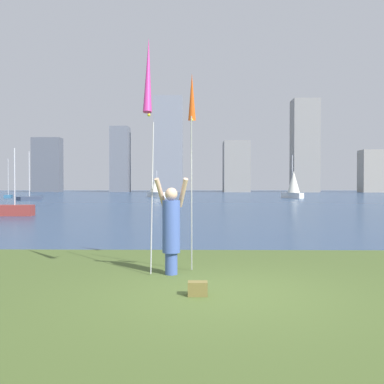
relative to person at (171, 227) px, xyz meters
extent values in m
cube|color=navy|center=(0.93, 60.87, -0.98)|extent=(120.00, 115.33, 0.12)
cube|color=#232D14|center=(0.93, 3.20, -0.95)|extent=(120.00, 0.70, 0.02)
cylinder|color=#3F59A5|center=(0.00, -0.01, -0.71)|extent=(0.24, 0.24, 0.42)
cylinder|color=#3F59A5|center=(0.00, -0.01, 0.01)|extent=(0.34, 0.34, 1.01)
sphere|color=#D1A889|center=(0.00, -0.01, 0.64)|extent=(0.25, 0.25, 0.25)
cylinder|color=#D1A889|center=(-0.22, 0.13, 0.66)|extent=(0.25, 0.39, 0.58)
cylinder|color=#D1A889|center=(0.22, 0.13, 0.66)|extent=(0.25, 0.39, 0.58)
cylinder|color=#B2B2B7|center=(-0.39, 0.17, 0.59)|extent=(0.02, 0.56, 2.99)
cone|color=#D83399|center=(-0.39, -0.49, 2.83)|extent=(0.16, 0.41, 1.44)
sphere|color=yellow|center=(-0.39, -0.37, 2.11)|extent=(0.06, 0.06, 0.06)
cylinder|color=#B2B2B7|center=(0.39, 0.17, 0.62)|extent=(0.02, 0.45, 3.05)
cone|color=#F25919|center=(0.39, 0.66, 2.64)|extent=(0.16, 0.29, 0.98)
sphere|color=yellow|center=(0.39, 0.59, 2.16)|extent=(0.06, 0.06, 0.06)
cube|color=olive|center=(0.52, -1.65, -0.81)|extent=(0.31, 0.20, 0.22)
cube|color=maroon|center=(-9.71, 15.84, -0.62)|extent=(2.03, 0.94, 0.60)
cylinder|color=silver|center=(-9.71, 15.84, 1.26)|extent=(0.06, 0.06, 3.17)
cube|color=white|center=(-5.18, 50.96, -0.58)|extent=(2.75, 2.44, 0.69)
cylinder|color=silver|center=(-5.18, 50.96, 1.21)|extent=(0.09, 0.09, 2.89)
cone|color=silver|center=(-5.36, 51.11, 0.76)|extent=(2.14, 2.14, 1.98)
cube|color=white|center=(12.22, 47.24, -0.58)|extent=(2.48, 3.01, 0.69)
cylinder|color=silver|center=(12.22, 47.24, 2.13)|extent=(0.09, 0.09, 4.74)
cone|color=silver|center=(12.36, 47.05, 1.12)|extent=(2.16, 2.16, 2.72)
cube|color=#2D6084|center=(-24.31, 48.63, -0.74)|extent=(1.37, 2.19, 0.37)
cylinder|color=silver|center=(-24.31, 48.63, 1.80)|extent=(0.06, 0.06, 4.71)
cube|color=#333D51|center=(-18.29, 40.17, -0.73)|extent=(2.29, 2.78, 0.39)
cylinder|color=silver|center=(-18.29, 40.17, 1.97)|extent=(0.08, 0.08, 4.99)
cube|color=#565B66|center=(-34.09, 91.87, 5.24)|extent=(6.46, 3.13, 12.33)
cube|color=slate|center=(-17.38, 91.71, 6.44)|extent=(4.10, 4.34, 14.73)
cube|color=gray|center=(-6.21, 88.40, 9.51)|extent=(6.23, 3.73, 20.86)
cube|color=gray|center=(8.90, 91.76, 4.78)|extent=(5.80, 7.20, 11.40)
cube|color=gray|center=(23.79, 89.47, 9.24)|extent=(5.66, 5.02, 20.33)
cube|color=gray|center=(37.67, 87.82, 3.65)|extent=(4.58, 4.11, 9.14)
camera|label=1|loc=(0.54, -8.57, 0.83)|focal=41.49mm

